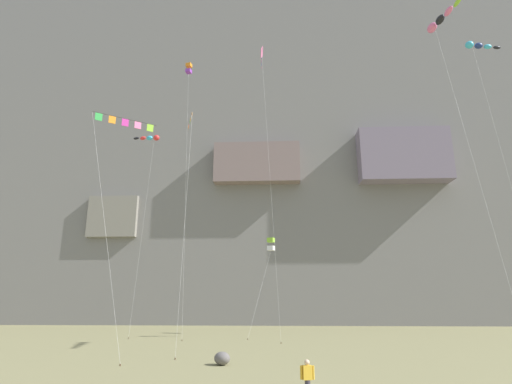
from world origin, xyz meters
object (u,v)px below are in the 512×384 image
(kite_box_far_left, at_px, (271,244))
(kite_windsock_near_cliff, at_px, (478,46))
(kite_windsock_upper_right, at_px, (150,138))
(kite_windsock_low_center, at_px, (439,21))
(kite_box_mid_left, at_px, (189,70))
(kite_diamond_low_right, at_px, (262,61))
(boulder_foreground_right, at_px, (222,358))
(spectator_watching_right, at_px, (307,380))
(kite_banner_front_field, at_px, (124,128))
(kite_banner_mid_center, at_px, (189,142))

(kite_box_far_left, bearing_deg, kite_windsock_near_cliff, -22.83)
(kite_windsock_near_cliff, bearing_deg, kite_box_far_left, 157.17)
(kite_windsock_upper_right, bearing_deg, kite_windsock_low_center, -27.73)
(kite_windsock_low_center, bearing_deg, kite_box_mid_left, 149.12)
(kite_diamond_low_right, bearing_deg, boulder_foreground_right, -97.50)
(kite_box_far_left, bearing_deg, spectator_watching_right, -86.80)
(boulder_foreground_right, relative_size, kite_banner_front_field, 0.08)
(spectator_watching_right, height_order, kite_banner_front_field, kite_banner_front_field)
(kite_windsock_near_cliff, xyz_separation_m, kite_banner_mid_center, (-29.74, -6.01, -12.94))
(spectator_watching_right, distance_m, kite_diamond_low_right, 39.98)
(boulder_foreground_right, xyz_separation_m, spectator_watching_right, (4.62, -9.51, 0.47))
(spectator_watching_right, xyz_separation_m, kite_windsock_low_center, (13.49, 14.07, 26.86))
(kite_windsock_near_cliff, distance_m, kite_box_far_left, 31.76)
(kite_banner_front_field, bearing_deg, spectator_watching_right, -42.12)
(kite_diamond_low_right, bearing_deg, kite_box_far_left, 83.12)
(boulder_foreground_right, relative_size, spectator_watching_right, 0.90)
(kite_windsock_near_cliff, height_order, kite_diamond_low_right, kite_diamond_low_right)
(kite_windsock_near_cliff, height_order, kite_banner_front_field, kite_windsock_near_cliff)
(spectator_watching_right, xyz_separation_m, kite_banner_front_field, (-13.05, 11.80, 16.21))
(spectator_watching_right, xyz_separation_m, kite_windsock_near_cliff, (20.93, 22.12, 29.59))
(boulder_foreground_right, xyz_separation_m, kite_windsock_near_cliff, (25.55, 12.62, 30.07))
(kite_windsock_near_cliff, height_order, kite_box_mid_left, kite_box_mid_left)
(boulder_foreground_right, distance_m, kite_box_mid_left, 39.07)
(kite_diamond_low_right, bearing_deg, kite_windsock_low_center, -35.65)
(kite_windsock_near_cliff, distance_m, kite_windsock_upper_right, 39.30)
(kite_windsock_upper_right, relative_size, kite_banner_front_field, 1.35)
(kite_banner_front_field, bearing_deg, boulder_foreground_right, -15.20)
(spectator_watching_right, relative_size, kite_box_far_left, 0.14)
(kite_windsock_near_cliff, height_order, kite_banner_mid_center, kite_windsock_near_cliff)
(kite_banner_front_field, bearing_deg, kite_windsock_upper_right, 102.11)
(kite_box_far_left, bearing_deg, kite_diamond_low_right, -96.88)
(kite_box_mid_left, distance_m, kite_box_far_left, 25.08)
(kite_box_far_left, bearing_deg, kite_banner_front_field, -119.56)
(kite_box_mid_left, bearing_deg, kite_diamond_low_right, -21.96)
(kite_windsock_low_center, relative_size, kite_banner_front_field, 1.58)
(kite_diamond_low_right, height_order, kite_windsock_low_center, kite_diamond_low_right)
(kite_windsock_upper_right, xyz_separation_m, kite_banner_front_field, (3.92, -18.29, -6.70))
(kite_windsock_upper_right, distance_m, kite_banner_mid_center, 17.35)
(kite_windsock_near_cliff, bearing_deg, spectator_watching_right, -133.41)
(kite_windsock_near_cliff, height_order, kite_windsock_upper_right, kite_windsock_near_cliff)
(kite_windsock_near_cliff, bearing_deg, kite_windsock_upper_right, 168.14)
(kite_windsock_upper_right, relative_size, kite_box_far_left, 2.16)
(boulder_foreground_right, xyz_separation_m, kite_windsock_low_center, (18.11, 4.56, 27.33))
(boulder_foreground_right, distance_m, kite_windsock_near_cliff, 41.42)
(kite_banner_mid_center, relative_size, kite_box_far_left, 1.80)
(kite_windsock_low_center, height_order, kite_windsock_upper_right, kite_windsock_low_center)
(kite_windsock_near_cliff, bearing_deg, boulder_foreground_right, -153.72)
(kite_windsock_near_cliff, relative_size, kite_windsock_low_center, 1.09)
(kite_windsock_upper_right, relative_size, kite_box_mid_left, 0.71)
(kite_windsock_near_cliff, bearing_deg, kite_banner_mid_center, -168.57)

